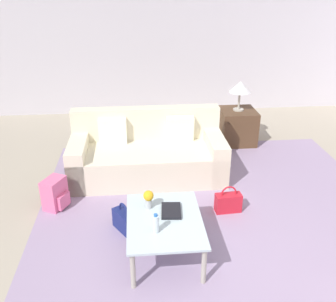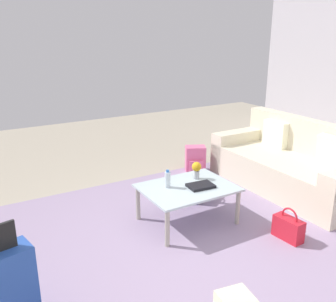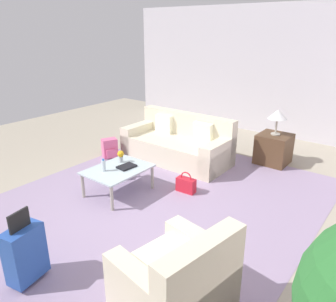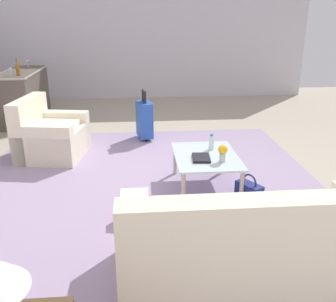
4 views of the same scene
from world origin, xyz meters
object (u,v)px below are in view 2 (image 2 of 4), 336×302
Objects in this scene: coffee_table at (188,191)px; flower_vase at (197,169)px; water_bottle at (168,179)px; coffee_table_book at (201,186)px; handbag_red at (288,228)px; backpack_pink at (195,159)px; handbag_navy at (198,190)px; couch at (293,166)px; suitcase_blue at (5,287)px.

flower_vase is (-0.22, -0.15, 0.17)m from coffee_table.
water_bottle reaches higher than coffee_table.
handbag_red is at bearing 131.97° from coffee_table_book.
flower_vase is 0.51× the size of backpack_pink.
coffee_table_book reaches higher than coffee_table.
coffee_table_book reaches higher than handbag_red.
coffee_table_book is 1.39× the size of flower_vase.
water_bottle is 0.82m from handbag_navy.
coffee_table_book is 1.02m from handbag_red.
couch is at bearing 180.00° from water_bottle.
water_bottle is at bearing -46.47° from handbag_red.
couch reaches higher than coffee_table_book.
coffee_table is 3.55× the size of coffee_table_book.
backpack_pink reaches higher than handbag_navy.
handbag_navy is (-0.64, -0.33, -0.40)m from water_bottle.
backpack_pink is at bearing -127.64° from coffee_table.
couch is 1.60m from flower_vase.
coffee_table is at bearing 44.20° from handbag_navy.
water_bottle is at bearing 27.08° from handbag_navy.
coffee_table is 1.19× the size of suitcase_blue.
coffee_table is 4.97× the size of water_bottle.
couch is 2.14× the size of coffee_table.
coffee_table_book is (-0.12, 0.08, 0.07)m from coffee_table.
coffee_table is 2.12m from suitcase_blue.
couch is 2.01m from water_bottle.
handbag_red is (-0.70, 0.85, -0.25)m from coffee_table.
handbag_navy is (1.36, -0.33, -0.18)m from couch.
suitcase_blue is (2.12, 0.62, -0.09)m from coffee_table_book.
backpack_pink is at bearing -117.69° from coffee_table_book.
handbag_navy is (-0.22, -0.28, -0.43)m from flower_vase.
coffee_table_book is 0.68m from handbag_navy.
handbag_red is at bearing 115.74° from flower_vase.
coffee_table_book is at bearing 150.64° from water_bottle.
coffee_table is at bearing 52.36° from backpack_pink.
suitcase_blue is 3.60m from backpack_pink.
handbag_red is (-0.58, 0.77, -0.32)m from coffee_table_book.
coffee_table_book is 2.21m from suitcase_blue.
handbag_red is at bearing 40.78° from couch.
couch is 6.07× the size of handbag_navy.
coffee_table is 0.32m from flower_vase.
backpack_pink is (0.81, -1.19, -0.11)m from couch.
suitcase_blue reaches higher than handbag_red.
coffee_table_book is at bearing -163.70° from suitcase_blue.
flower_vase is at bearing -1.81° from couch.
water_bottle reaches higher than backpack_pink.
backpack_pink is (-0.78, -1.14, -0.36)m from flower_vase.
handbag_red is 1.30m from handbag_navy.
backpack_pink is at bearing -97.80° from handbag_red.
flower_vase reaches higher than backpack_pink.
water_bottle is 0.42m from flower_vase.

